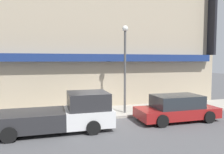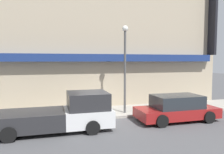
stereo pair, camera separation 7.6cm
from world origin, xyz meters
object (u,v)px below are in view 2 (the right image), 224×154
Objects in this scene: pickup_truck at (61,114)px; street_lamp at (125,58)px; parked_car at (177,108)px; fire_hydrant at (48,113)px.

street_lamp is (3.94, 1.99, 2.71)m from pickup_truck.
street_lamp reaches higher than pickup_truck.
fire_hydrant is at bearing 168.04° from parked_car.
pickup_truck is at bearing -69.33° from fire_hydrant.
street_lamp reaches higher than parked_car.
fire_hydrant is 0.13× the size of street_lamp.
street_lamp is at bearing 27.61° from pickup_truck.
fire_hydrant is at bearing 111.45° from pickup_truck.
fire_hydrant is 5.48m from street_lamp.
pickup_truck is 1.80m from fire_hydrant.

